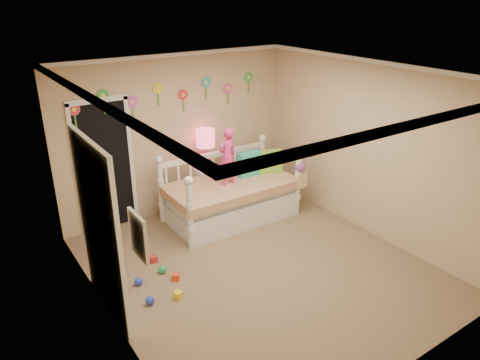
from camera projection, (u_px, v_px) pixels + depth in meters
floor at (259, 267)px, 6.16m from camera, size 4.00×4.50×0.01m
ceiling at (262, 73)px, 5.14m from camera, size 4.00×4.50×0.01m
back_wall at (178, 135)px, 7.36m from camera, size 4.00×0.01×2.60m
left_wall at (103, 222)px, 4.61m from camera, size 0.01×4.50×2.60m
right_wall at (369, 149)px, 6.69m from camera, size 0.01×4.50×2.60m
crown_molding at (262, 76)px, 5.15m from camera, size 4.00×4.50×0.06m
daybed at (230, 186)px, 7.27m from camera, size 2.11×1.16×1.14m
pillow_turquoise at (249, 164)px, 7.43m from camera, size 0.41×0.15×0.41m
pillow_lime at (270, 162)px, 7.55m from camera, size 0.43×0.26×0.39m
child at (227, 156)px, 7.02m from camera, size 0.37×0.27×0.92m
nightstand at (207, 187)px, 7.81m from camera, size 0.43×0.34×0.68m
table_lamp at (206, 143)px, 7.50m from camera, size 0.31×0.31×0.68m
closet_doorway at (105, 166)px, 6.80m from camera, size 0.90×0.04×2.07m
flower_decals at (171, 96)px, 7.05m from camera, size 3.40×0.02×0.50m
mirror_closet at (100, 230)px, 4.96m from camera, size 0.07×1.30×2.10m
wall_picture at (138, 236)px, 3.84m from camera, size 0.05×0.34×0.42m
hanging_bag at (300, 176)px, 7.33m from camera, size 0.20×0.16×0.36m
toy_scatter at (156, 286)px, 5.66m from camera, size 1.09×1.45×0.11m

